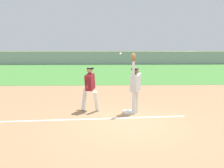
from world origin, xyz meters
TOP-DOWN VIEW (x-y plane):
  - ground_plane at (0.00, 0.00)m, footprint 77.81×77.81m
  - outfield_grass at (0.00, 16.85)m, footprint 45.01×18.47m
  - chalk_foul_line at (-3.88, 0.27)m, footprint 11.98×0.92m
  - first_base at (0.12, 1.17)m, footprint 0.39×0.39m
  - fielder at (0.36, 1.11)m, footprint 0.53×0.84m
  - runner at (-1.34, 1.49)m, footprint 0.76×0.83m
  - baseball at (-0.19, 1.18)m, footprint 0.07×0.07m
  - outfield_fence at (0.00, 26.08)m, footprint 45.09×0.08m
  - parked_car_green at (-5.58, 29.07)m, footprint 4.52×2.35m
  - parked_car_white at (-1.09, 28.87)m, footprint 4.47×2.26m
  - parked_car_black at (4.58, 28.42)m, footprint 4.58×2.49m

SIDE VIEW (x-z plane):
  - ground_plane at x=0.00m, z-range 0.00..0.00m
  - chalk_foul_line at x=-3.88m, z-range 0.00..0.01m
  - outfield_grass at x=0.00m, z-range 0.00..0.01m
  - first_base at x=0.12m, z-range 0.00..0.08m
  - parked_car_green at x=-5.58m, z-range 0.05..1.30m
  - parked_car_white at x=-1.09m, z-range 0.05..1.30m
  - parked_car_black at x=4.58m, z-range 0.05..1.30m
  - outfield_fence at x=0.00m, z-range 0.00..1.91m
  - runner at x=-1.34m, z-range 0.14..1.86m
  - fielder at x=0.36m, z-range -0.02..2.26m
  - baseball at x=-0.19m, z-range 2.21..2.28m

